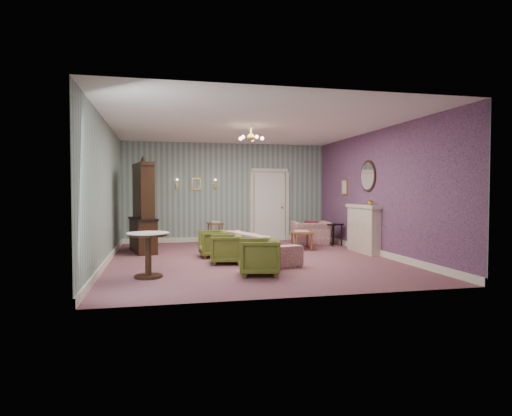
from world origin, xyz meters
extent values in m
plane|color=#854D5B|center=(0.00, 0.00, 0.00)|extent=(7.00, 7.00, 0.00)
plane|color=white|center=(0.00, 0.00, 2.90)|extent=(7.00, 7.00, 0.00)
plane|color=slate|center=(0.00, 3.50, 1.45)|extent=(6.00, 0.00, 6.00)
plane|color=slate|center=(0.00, -3.50, 1.45)|extent=(6.00, 0.00, 6.00)
plane|color=slate|center=(-3.00, 0.00, 1.45)|extent=(0.00, 7.00, 7.00)
plane|color=slate|center=(3.00, 0.00, 1.45)|extent=(0.00, 7.00, 7.00)
plane|color=#AA5581|center=(2.98, 0.00, 1.45)|extent=(0.00, 7.00, 7.00)
imported|color=#5C6122|center=(-0.24, -1.81, 0.35)|extent=(0.76, 0.79, 0.71)
imported|color=#5C6122|center=(-0.62, -0.46, 0.33)|extent=(0.68, 0.72, 0.65)
imported|color=#5C6122|center=(-0.75, 0.48, 0.33)|extent=(0.62, 0.66, 0.66)
imported|color=#973C56|center=(0.11, -0.34, 0.41)|extent=(1.16, 2.19, 0.82)
imported|color=#973C56|center=(2.16, 2.17, 0.43)|extent=(1.05, 0.74, 0.86)
imported|color=gold|center=(2.84, 0.00, 1.23)|extent=(0.15, 0.15, 0.15)
cube|color=maroon|center=(2.11, 2.02, 0.48)|extent=(0.41, 0.28, 0.39)
camera|label=1|loc=(-1.93, -9.17, 1.47)|focal=30.29mm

